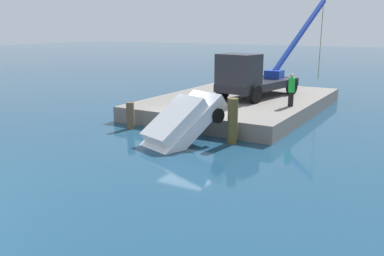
% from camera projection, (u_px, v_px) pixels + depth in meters
% --- Properties ---
extents(ground, '(200.00, 200.00, 0.00)m').
position_uv_depth(ground, '(190.00, 130.00, 20.09)').
color(ground, navy).
extents(dock, '(12.86, 8.80, 0.81)m').
position_uv_depth(dock, '(240.00, 103.00, 24.88)').
color(dock, slate).
rests_on(dock, ground).
extents(crane_truck, '(11.21, 3.43, 6.04)m').
position_uv_depth(crane_truck, '(255.00, 75.00, 24.16)').
color(crane_truck, black).
rests_on(crane_truck, dock).
extents(dock_worker, '(0.34, 0.34, 1.72)m').
position_uv_depth(dock_worker, '(291.00, 90.00, 21.53)').
color(dock_worker, black).
rests_on(dock_worker, dock).
extents(salvaged_car, '(4.58, 3.22, 3.19)m').
position_uv_depth(salvaged_car, '(176.00, 129.00, 17.45)').
color(salvaged_car, silver).
rests_on(salvaged_car, ground).
extents(piling_near, '(0.38, 0.38, 1.31)m').
position_uv_depth(piling_near, '(130.00, 116.00, 20.18)').
color(piling_near, brown).
rests_on(piling_near, ground).
extents(piling_mid, '(0.30, 0.30, 1.39)m').
position_uv_depth(piling_mid, '(179.00, 121.00, 18.89)').
color(piling_mid, brown).
rests_on(piling_mid, ground).
extents(piling_far, '(0.44, 0.44, 1.96)m').
position_uv_depth(piling_far, '(233.00, 121.00, 17.53)').
color(piling_far, brown).
rests_on(piling_far, ground).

